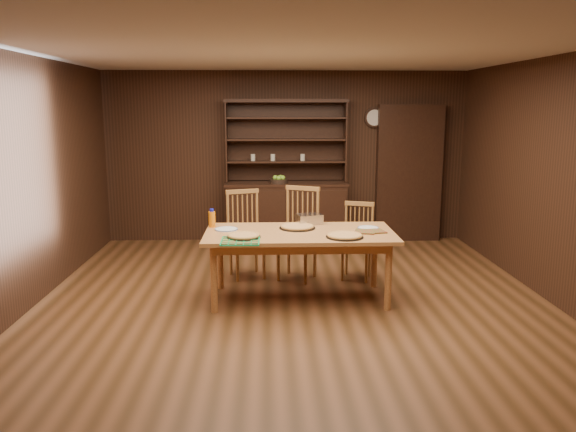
{
  "coord_description": "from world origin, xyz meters",
  "views": [
    {
      "loc": [
        -0.27,
        -5.66,
        2.07
      ],
      "look_at": [
        -0.06,
        0.4,
        0.88
      ],
      "focal_mm": 35.0,
      "sensor_mm": 36.0,
      "label": 1
    }
  ],
  "objects_px": {
    "china_hutch": "(286,205)",
    "chair_right": "(358,238)",
    "dining_table": "(300,239)",
    "chair_center": "(299,230)",
    "juice_bottle": "(212,219)",
    "chair_left": "(245,231)"
  },
  "relations": [
    {
      "from": "chair_left",
      "to": "dining_table",
      "type": "bearing_deg",
      "value": -73.69
    },
    {
      "from": "dining_table",
      "to": "china_hutch",
      "type": "bearing_deg",
      "value": 91.38
    },
    {
      "from": "chair_left",
      "to": "juice_bottle",
      "type": "distance_m",
      "value": 0.76
    },
    {
      "from": "chair_center",
      "to": "chair_right",
      "type": "relative_size",
      "value": 1.2
    },
    {
      "from": "dining_table",
      "to": "juice_bottle",
      "type": "height_order",
      "value": "juice_bottle"
    },
    {
      "from": "chair_center",
      "to": "juice_bottle",
      "type": "distance_m",
      "value": 1.16
    },
    {
      "from": "chair_left",
      "to": "chair_center",
      "type": "height_order",
      "value": "chair_center"
    },
    {
      "from": "dining_table",
      "to": "chair_right",
      "type": "distance_m",
      "value": 1.09
    },
    {
      "from": "chair_left",
      "to": "chair_right",
      "type": "height_order",
      "value": "chair_left"
    },
    {
      "from": "chair_center",
      "to": "chair_right",
      "type": "bearing_deg",
      "value": 23.19
    },
    {
      "from": "chair_center",
      "to": "juice_bottle",
      "type": "bearing_deg",
      "value": -127.96
    },
    {
      "from": "china_hutch",
      "to": "chair_center",
      "type": "xyz_separation_m",
      "value": [
        0.1,
        -1.77,
        -0.0
      ]
    },
    {
      "from": "juice_bottle",
      "to": "china_hutch",
      "type": "bearing_deg",
      "value": 68.54
    },
    {
      "from": "chair_right",
      "to": "dining_table",
      "type": "bearing_deg",
      "value": -115.88
    },
    {
      "from": "china_hutch",
      "to": "chair_right",
      "type": "height_order",
      "value": "china_hutch"
    },
    {
      "from": "chair_left",
      "to": "chair_center",
      "type": "bearing_deg",
      "value": -27.57
    },
    {
      "from": "chair_left",
      "to": "chair_right",
      "type": "xyz_separation_m",
      "value": [
        1.38,
        -0.13,
        -0.08
      ]
    },
    {
      "from": "dining_table",
      "to": "chair_center",
      "type": "bearing_deg",
      "value": 86.9
    },
    {
      "from": "chair_center",
      "to": "juice_bottle",
      "type": "xyz_separation_m",
      "value": [
        -1.0,
        -0.52,
        0.25
      ]
    },
    {
      "from": "china_hutch",
      "to": "chair_right",
      "type": "distance_m",
      "value": 1.97
    },
    {
      "from": "china_hutch",
      "to": "dining_table",
      "type": "distance_m",
      "value": 2.56
    },
    {
      "from": "dining_table",
      "to": "chair_center",
      "type": "height_order",
      "value": "chair_center"
    }
  ]
}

